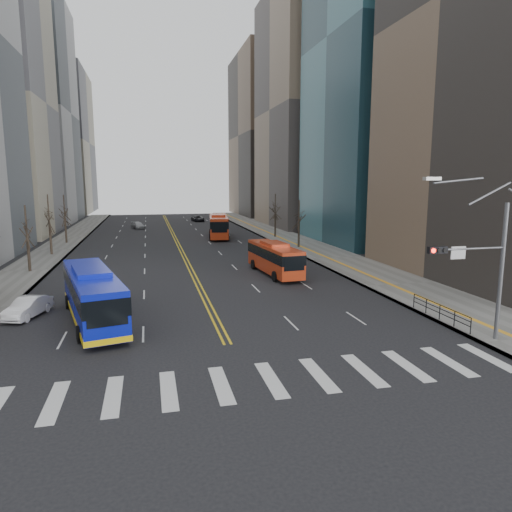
% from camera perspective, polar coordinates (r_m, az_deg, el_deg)
% --- Properties ---
extents(ground, '(220.00, 220.00, 0.00)m').
position_cam_1_polar(ground, '(21.86, -1.20, -15.48)').
color(ground, black).
extents(sidewalk_right, '(7.00, 130.00, 0.15)m').
position_cam_1_polar(sidewalk_right, '(68.54, 5.20, 1.71)').
color(sidewalk_right, slate).
rests_on(sidewalk_right, ground).
extents(sidewalk_left, '(5.00, 130.00, 0.15)m').
position_cam_1_polar(sidewalk_left, '(66.20, -23.96, 0.67)').
color(sidewalk_left, slate).
rests_on(sidewalk_left, ground).
extents(crosswalk, '(26.70, 4.00, 0.01)m').
position_cam_1_polar(crosswalk, '(21.85, -1.20, -15.46)').
color(crosswalk, silver).
rests_on(crosswalk, ground).
extents(centerline, '(0.55, 100.00, 0.01)m').
position_cam_1_polar(centerline, '(75.07, -10.08, 2.22)').
color(centerline, gold).
rests_on(centerline, ground).
extents(office_towers, '(83.00, 134.00, 58.00)m').
position_cam_1_polar(office_towers, '(89.23, -11.00, 18.74)').
color(office_towers, gray).
rests_on(office_towers, ground).
extents(signal_mast, '(5.37, 0.37, 9.39)m').
position_cam_1_polar(signal_mast, '(28.23, 26.27, -0.42)').
color(signal_mast, slate).
rests_on(signal_mast, ground).
extents(pedestrian_railing, '(0.06, 6.06, 1.02)m').
position_cam_1_polar(pedestrian_railing, '(32.48, 21.99, -6.24)').
color(pedestrian_railing, black).
rests_on(pedestrian_railing, sidewalk_right).
extents(street_trees, '(35.20, 47.20, 7.60)m').
position_cam_1_polar(street_trees, '(54.20, -16.55, 4.44)').
color(street_trees, black).
rests_on(street_trees, ground).
extents(blue_bus, '(5.35, 12.51, 3.56)m').
position_cam_1_polar(blue_bus, '(31.91, -19.77, -4.44)').
color(blue_bus, '#0C19B5').
rests_on(blue_bus, ground).
extents(red_bus_near, '(3.21, 10.22, 3.22)m').
position_cam_1_polar(red_bus_near, '(45.05, 2.31, -0.06)').
color(red_bus_near, '#BB3313').
rests_on(red_bus_near, ground).
extents(red_bus_far, '(4.34, 12.40, 3.83)m').
position_cam_1_polar(red_bus_far, '(74.69, -4.71, 3.93)').
color(red_bus_far, '#BB3313').
rests_on(red_bus_far, ground).
extents(car_white, '(2.70, 4.38, 1.36)m').
position_cam_1_polar(car_white, '(34.86, -26.63, -5.76)').
color(car_white, white).
rests_on(car_white, ground).
extents(car_dark_mid, '(1.97, 4.16, 1.37)m').
position_cam_1_polar(car_dark_mid, '(73.21, -4.46, 2.70)').
color(car_dark_mid, black).
rests_on(car_dark_mid, ground).
extents(car_silver, '(3.05, 4.75, 1.28)m').
position_cam_1_polar(car_silver, '(91.27, -14.52, 3.72)').
color(car_silver, '#9B9BA0').
rests_on(car_silver, ground).
extents(car_dark_far, '(2.93, 4.91, 1.28)m').
position_cam_1_polar(car_dark_far, '(105.12, -7.29, 4.65)').
color(car_dark_far, black).
rests_on(car_dark_far, ground).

